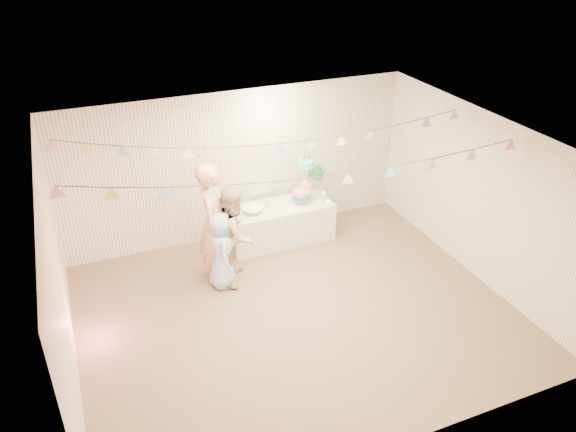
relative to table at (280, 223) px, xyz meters
name	(u,v)px	position (x,y,z in m)	size (l,w,h in m)	color
floor	(296,313)	(-0.54, -1.98, -0.34)	(6.00, 6.00, 0.00)	brown
ceiling	(298,144)	(-0.54, -1.98, 2.26)	(6.00, 6.00, 0.00)	silver
back_wall	(239,166)	(-0.54, 0.52, 0.96)	(6.00, 6.00, 0.00)	white
front_wall	(399,358)	(-0.54, -4.48, 0.96)	(6.00, 6.00, 0.00)	white
left_wall	(58,287)	(-3.54, -1.98, 0.96)	(5.00, 5.00, 0.00)	white
right_wall	(479,197)	(2.46, -1.98, 0.96)	(5.00, 5.00, 0.00)	white
table	(280,223)	(0.00, 0.00, 0.00)	(1.80, 0.72, 0.68)	silver
cake_stand	(308,175)	(0.55, 0.05, 0.80)	(0.70, 0.41, 0.78)	silver
cake_bottom	(302,194)	(0.40, -0.01, 0.50)	(0.31, 0.31, 0.15)	teal
cake_middle	(316,173)	(0.73, 0.14, 0.77)	(0.27, 0.27, 0.22)	#1C8233
cake_top_tier	(306,163)	(0.49, 0.02, 1.04)	(0.25, 0.25, 0.19)	#4BDAEE
platter	(253,208)	(-0.50, -0.05, 0.42)	(0.34, 0.34, 0.02)	white
posy	(268,199)	(-0.18, 0.05, 0.49)	(0.14, 0.14, 0.16)	white
person_adult_a	(214,223)	(-1.32, -0.66, 0.63)	(0.71, 0.47, 1.94)	tan
person_adult_b	(235,234)	(-1.04, -0.79, 0.45)	(0.77, 0.60, 1.58)	tan
person_child	(221,250)	(-1.30, -0.89, 0.29)	(0.61, 0.40, 1.25)	#A6BCEB
bunting_back	(267,134)	(-0.54, -0.88, 2.01)	(5.60, 1.10, 0.40)	pink
bunting_front	(304,171)	(-0.54, -2.18, 1.98)	(5.60, 0.90, 0.36)	#72A5E5
tealight_0	(238,218)	(-0.80, -0.15, 0.35)	(0.04, 0.04, 0.03)	#FFD88C
tealight_1	(257,204)	(-0.35, 0.18, 0.35)	(0.04, 0.04, 0.03)	#FFD88C
tealight_2	(290,210)	(0.10, -0.22, 0.35)	(0.04, 0.04, 0.03)	#FFD88C
tealight_3	(294,196)	(0.35, 0.22, 0.35)	(0.04, 0.04, 0.03)	#FFD88C
tealight_4	(328,201)	(0.82, -0.18, 0.35)	(0.04, 0.04, 0.03)	#FFD88C
tealight_5	(324,193)	(0.90, 0.15, 0.35)	(0.04, 0.04, 0.03)	#FFD88C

